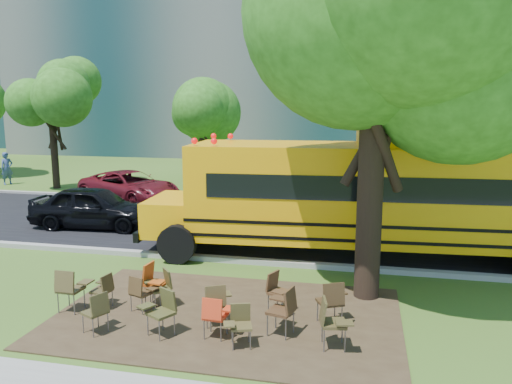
% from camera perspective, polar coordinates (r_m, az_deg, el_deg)
% --- Properties ---
extents(ground, '(160.00, 160.00, 0.00)m').
position_cam_1_polar(ground, '(11.34, -7.60, -12.49)').
color(ground, '#38561A').
rests_on(ground, ground).
extents(dirt_patch, '(7.00, 4.50, 0.03)m').
position_cam_1_polar(dirt_patch, '(10.61, -3.31, -13.97)').
color(dirt_patch, '#382819').
rests_on(dirt_patch, ground).
extents(asphalt_road, '(80.00, 8.00, 0.04)m').
position_cam_1_polar(asphalt_road, '(17.75, 0.11, -4.02)').
color(asphalt_road, black).
rests_on(asphalt_road, ground).
extents(kerb_near, '(80.00, 0.25, 0.14)m').
position_cam_1_polar(kerb_near, '(14.00, -3.40, -7.70)').
color(kerb_near, gray).
rests_on(kerb_near, ground).
extents(kerb_far, '(80.00, 0.25, 0.14)m').
position_cam_1_polar(kerb_far, '(21.67, 2.42, -1.32)').
color(kerb_far, gray).
rests_on(kerb_far, ground).
extents(building_main, '(38.00, 16.00, 22.00)m').
position_cam_1_polar(building_main, '(47.75, -1.98, 18.04)').
color(building_main, slate).
rests_on(building_main, ground).
extents(bg_tree_0, '(5.20, 5.20, 7.18)m').
position_cam_1_polar(bg_tree_0, '(27.68, -22.42, 9.78)').
color(bg_tree_0, black).
rests_on(bg_tree_0, ground).
extents(bg_tree_2, '(4.80, 4.80, 6.62)m').
position_cam_1_polar(bg_tree_2, '(27.24, -6.25, 9.72)').
color(bg_tree_2, black).
rests_on(bg_tree_2, ground).
extents(bg_tree_3, '(5.60, 5.60, 7.84)m').
position_cam_1_polar(bg_tree_3, '(24.23, 23.13, 10.89)').
color(bg_tree_3, black).
rests_on(bg_tree_3, ground).
extents(main_tree, '(7.20, 7.20, 9.29)m').
position_cam_1_polar(main_tree, '(11.12, 13.59, 16.74)').
color(main_tree, black).
rests_on(main_tree, ground).
extents(school_bus, '(13.33, 3.71, 3.22)m').
position_cam_1_polar(school_bus, '(14.38, 15.98, -0.23)').
color(school_bus, '#ED9E07').
rests_on(school_bus, ground).
extents(chair_0, '(0.63, 0.56, 0.96)m').
position_cam_1_polar(chair_0, '(11.24, -20.49, -10.04)').
color(chair_0, '#4C4021').
rests_on(chair_0, ground).
extents(chair_1, '(0.64, 0.50, 0.81)m').
position_cam_1_polar(chair_1, '(10.86, -13.05, -10.88)').
color(chair_1, '#453018').
rests_on(chair_1, ground).
extents(chair_2, '(0.54, 0.69, 0.83)m').
position_cam_1_polar(chair_2, '(10.14, -17.67, -12.56)').
color(chair_2, '#443C1D').
rests_on(chair_2, ground).
extents(chair_3, '(0.75, 0.59, 0.90)m').
position_cam_1_polar(chair_3, '(9.77, -10.70, -12.85)').
color(chair_3, '#42401C').
rests_on(chair_3, ground).
extents(chair_4, '(0.57, 0.49, 0.84)m').
position_cam_1_polar(chair_4, '(9.50, -4.63, -13.64)').
color(chair_4, red).
rests_on(chair_4, ground).
extents(chair_5, '(0.54, 0.59, 0.79)m').
position_cam_1_polar(chair_5, '(9.24, -1.90, -14.53)').
color(chair_5, '#4F4422').
rests_on(chair_5, ground).
extents(chair_6, '(0.57, 0.73, 0.95)m').
position_cam_1_polar(chair_6, '(9.60, 3.23, -12.90)').
color(chair_6, '#442B18').
rests_on(chair_6, ground).
extents(chair_7, '(0.64, 0.63, 0.93)m').
position_cam_1_polar(chair_7, '(9.19, 8.55, -14.16)').
color(chair_7, '#453C1E').
rests_on(chair_7, ground).
extents(chair_8, '(0.46, 0.56, 0.78)m').
position_cam_1_polar(chair_8, '(11.26, -16.99, -10.38)').
color(chair_8, '#41371C').
rests_on(chair_8, ground).
extents(chair_9, '(0.72, 0.57, 0.84)m').
position_cam_1_polar(chair_9, '(11.03, -10.72, -10.33)').
color(chair_9, '#423F1C').
rests_on(chair_9, ground).
extents(chair_10, '(0.54, 0.64, 0.92)m').
position_cam_1_polar(chair_10, '(11.22, -11.65, -9.77)').
color(chair_10, '#AF4612').
rests_on(chair_10, ground).
extents(chair_11, '(0.60, 0.71, 0.89)m').
position_cam_1_polar(chair_11, '(10.00, -4.59, -12.22)').
color(chair_11, '#4A4020').
rests_on(chair_11, ground).
extents(chair_12, '(0.55, 0.70, 0.87)m').
position_cam_1_polar(chair_12, '(10.60, 2.41, -10.94)').
color(chair_12, '#4C311B').
rests_on(chair_12, ground).
extents(chair_13, '(0.64, 0.75, 0.94)m').
position_cam_1_polar(chair_13, '(10.07, 8.72, -11.93)').
color(chair_13, '#3C2915').
rests_on(chair_13, ground).
extents(black_car, '(4.49, 2.04, 1.50)m').
position_cam_1_polar(black_car, '(18.45, -18.01, -1.67)').
color(black_car, black).
rests_on(black_car, ground).
extents(bg_car_red, '(5.47, 4.03, 1.38)m').
position_cam_1_polar(bg_car_red, '(23.01, -14.22, 0.62)').
color(bg_car_red, '#540E16').
rests_on(bg_car_red, ground).
extents(pedestrian_a, '(0.67, 0.77, 1.77)m').
position_cam_1_polar(pedestrian_a, '(30.30, -26.58, 2.43)').
color(pedestrian_a, navy).
rests_on(pedestrian_a, ground).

